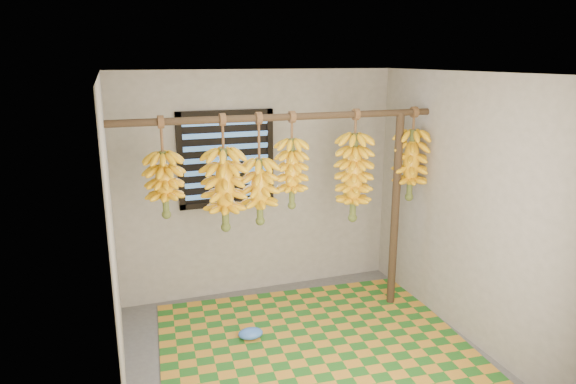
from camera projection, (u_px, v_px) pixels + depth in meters
name	position (u px, v px, depth m)	size (l,w,h in m)	color
floor	(309.00, 359.00, 4.42)	(3.00, 3.00, 0.01)	#4F4F4F
ceiling	(312.00, 72.00, 3.81)	(3.00, 3.00, 0.01)	silver
wall_back	(259.00, 184.00, 5.49)	(3.00, 0.01, 2.40)	gray
wall_left	(113.00, 249.00, 3.63)	(0.01, 3.00, 2.40)	gray
wall_right	(467.00, 209.00, 4.59)	(0.01, 3.00, 2.40)	gray
window	(226.00, 159.00, 5.27)	(1.00, 0.04, 1.00)	black
hanging_pole	(282.00, 117.00, 4.55)	(0.06, 0.06, 3.00)	#402F1D
support_post	(395.00, 212.00, 5.18)	(0.08, 0.08, 2.00)	#402F1D
woven_mat	(313.00, 342.00, 4.67)	(2.70, 2.16, 0.01)	#21601C
plastic_bag	(251.00, 333.00, 4.71)	(0.23, 0.17, 0.09)	blue
banana_bunch_a	(165.00, 184.00, 4.35)	(0.32, 0.32, 0.87)	brown
banana_bunch_b	(225.00, 189.00, 4.53)	(0.38, 0.38, 1.04)	brown
banana_bunch_c	(260.00, 191.00, 4.65)	(0.32, 0.32, 1.01)	brown
banana_bunch_d	(292.00, 173.00, 4.71)	(0.30, 0.30, 0.89)	brown
banana_bunch_e	(354.00, 177.00, 4.93)	(0.34, 0.34, 1.08)	brown
banana_bunch_f	(411.00, 165.00, 5.11)	(0.34, 0.34, 0.93)	brown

